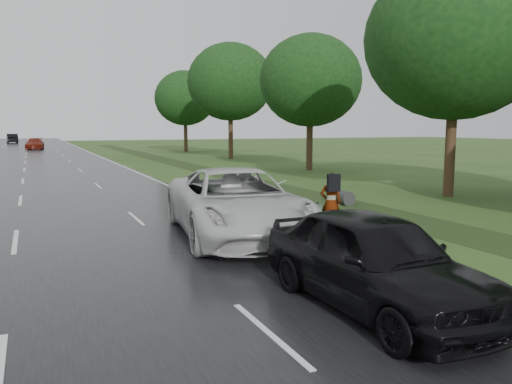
{
  "coord_description": "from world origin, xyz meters",
  "views": [
    {
      "loc": [
        0.5,
        -6.2,
        3.0
      ],
      "look_at": [
        5.85,
        5.66,
        1.3
      ],
      "focal_mm": 35.0,
      "sensor_mm": 36.0,
      "label": 1
    }
  ],
  "objects": [
    {
      "name": "road",
      "position": [
        0.0,
        45.0,
        0.02
      ],
      "size": [
        14.0,
        180.0,
        0.04
      ],
      "primitive_type": "cube",
      "color": "black",
      "rests_on": "ground"
    },
    {
      "name": "edge_stripe_east",
      "position": [
        6.75,
        45.0,
        0.04
      ],
      "size": [
        0.12,
        180.0,
        0.01
      ],
      "primitive_type": "cube",
      "color": "silver",
      "rests_on": "road"
    },
    {
      "name": "center_line",
      "position": [
        0.0,
        45.0,
        0.04
      ],
      "size": [
        0.12,
        180.0,
        0.01
      ],
      "primitive_type": "cube",
      "color": "silver",
      "rests_on": "road"
    },
    {
      "name": "drainage_ditch",
      "position": [
        11.5,
        18.71,
        0.04
      ],
      "size": [
        2.2,
        120.0,
        0.56
      ],
      "color": "#1F3113",
      "rests_on": "ground"
    },
    {
      "name": "tree_east_b",
      "position": [
        17.0,
        10.0,
        6.68
      ],
      "size": [
        7.6,
        7.6,
        10.11
      ],
      "color": "#3D2D19",
      "rests_on": "ground"
    },
    {
      "name": "tree_east_c",
      "position": [
        18.2,
        24.0,
        6.14
      ],
      "size": [
        7.0,
        7.0,
        9.29
      ],
      "color": "#3D2D19",
      "rests_on": "ground"
    },
    {
      "name": "tree_east_d",
      "position": [
        17.8,
        38.0,
        7.15
      ],
      "size": [
        8.0,
        8.0,
        10.76
      ],
      "color": "#3D2D19",
      "rests_on": "ground"
    },
    {
      "name": "tree_east_f",
      "position": [
        17.5,
        52.0,
        6.37
      ],
      "size": [
        7.2,
        7.2,
        9.62
      ],
      "color": "#3D2D19",
      "rests_on": "ground"
    },
    {
      "name": "pedestrian",
      "position": [
        8.18,
        5.7,
        0.88
      ],
      "size": [
        0.83,
        0.84,
        1.72
      ],
      "rotation": [
        0.0,
        0.0,
        2.85
      ],
      "color": "#A5998C",
      "rests_on": "ground"
    },
    {
      "name": "white_pickup",
      "position": [
        5.5,
        6.21,
        0.96
      ],
      "size": [
        3.9,
        6.96,
        1.84
      ],
      "primitive_type": "imported",
      "rotation": [
        0.0,
        0.0,
        -0.13
      ],
      "color": "silver",
      "rests_on": "road"
    },
    {
      "name": "dark_sedan",
      "position": [
        5.51,
        0.22,
        0.85
      ],
      "size": [
        1.99,
        4.79,
        1.62
      ],
      "primitive_type": "imported",
      "rotation": [
        0.0,
        0.0,
        0.01
      ],
      "color": "black",
      "rests_on": "road"
    },
    {
      "name": "far_car_red",
      "position": [
        1.0,
        66.36,
        0.78
      ],
      "size": [
        2.55,
        5.27,
        1.48
      ],
      "primitive_type": "imported",
      "rotation": [
        0.0,
        0.0,
        -0.1
      ],
      "color": "maroon",
      "rests_on": "road"
    },
    {
      "name": "far_car_dark",
      "position": [
        -2.58,
        96.49,
        0.88
      ],
      "size": [
        2.22,
        5.26,
        1.69
      ],
      "primitive_type": "imported",
      "rotation": [
        0.0,
        0.0,
        3.23
      ],
      "color": "black",
      "rests_on": "road"
    }
  ]
}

